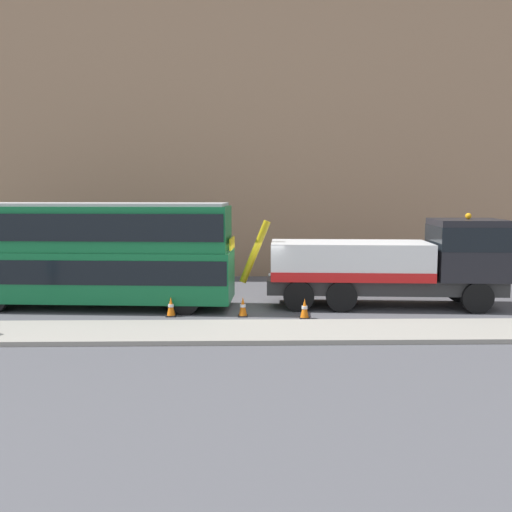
{
  "coord_description": "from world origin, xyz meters",
  "views": [
    {
      "loc": [
        -0.24,
        -22.05,
        4.51
      ],
      "look_at": [
        0.23,
        0.11,
        2.0
      ],
      "focal_mm": 40.41,
      "sensor_mm": 36.0,
      "label": 1
    }
  ],
  "objects_px": {
    "recovery_tow_truck": "(396,262)",
    "traffic_cone_near_truck": "(305,309)",
    "traffic_cone_midway": "(243,307)",
    "traffic_cone_near_bus": "(171,307)",
    "double_decker_bus": "(89,250)"
  },
  "relations": [
    {
      "from": "recovery_tow_truck",
      "to": "double_decker_bus",
      "type": "relative_size",
      "value": 0.92
    },
    {
      "from": "recovery_tow_truck",
      "to": "traffic_cone_midway",
      "type": "relative_size",
      "value": 14.19
    },
    {
      "from": "traffic_cone_near_truck",
      "to": "recovery_tow_truck",
      "type": "bearing_deg",
      "value": 28.84
    },
    {
      "from": "traffic_cone_midway",
      "to": "traffic_cone_near_truck",
      "type": "relative_size",
      "value": 1.0
    },
    {
      "from": "recovery_tow_truck",
      "to": "traffic_cone_near_truck",
      "type": "bearing_deg",
      "value": -146.94
    },
    {
      "from": "traffic_cone_near_bus",
      "to": "traffic_cone_near_truck",
      "type": "bearing_deg",
      "value": -5.19
    },
    {
      "from": "double_decker_bus",
      "to": "traffic_cone_midway",
      "type": "xyz_separation_m",
      "value": [
        5.91,
        -1.74,
        -1.89
      ]
    },
    {
      "from": "traffic_cone_near_truck",
      "to": "double_decker_bus",
      "type": "bearing_deg",
      "value": 165.43
    },
    {
      "from": "traffic_cone_midway",
      "to": "traffic_cone_near_truck",
      "type": "height_order",
      "value": "same"
    },
    {
      "from": "recovery_tow_truck",
      "to": "traffic_cone_near_truck",
      "type": "xyz_separation_m",
      "value": [
        -3.76,
        -2.07,
        -1.42
      ]
    },
    {
      "from": "recovery_tow_truck",
      "to": "traffic_cone_near_truck",
      "type": "relative_size",
      "value": 14.19
    },
    {
      "from": "traffic_cone_midway",
      "to": "recovery_tow_truck",
      "type": "bearing_deg",
      "value": 15.98
    },
    {
      "from": "double_decker_bus",
      "to": "traffic_cone_midway",
      "type": "distance_m",
      "value": 6.44
    },
    {
      "from": "traffic_cone_near_bus",
      "to": "traffic_cone_near_truck",
      "type": "xyz_separation_m",
      "value": [
        4.79,
        -0.44,
        0.0
      ]
    },
    {
      "from": "double_decker_bus",
      "to": "traffic_cone_near_truck",
      "type": "bearing_deg",
      "value": -10.35
    }
  ]
}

